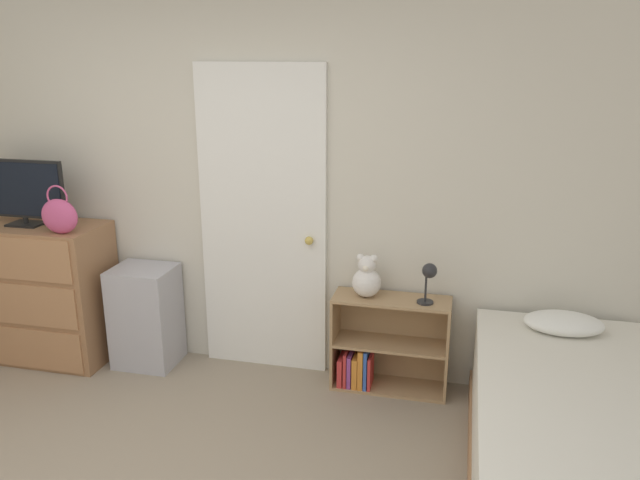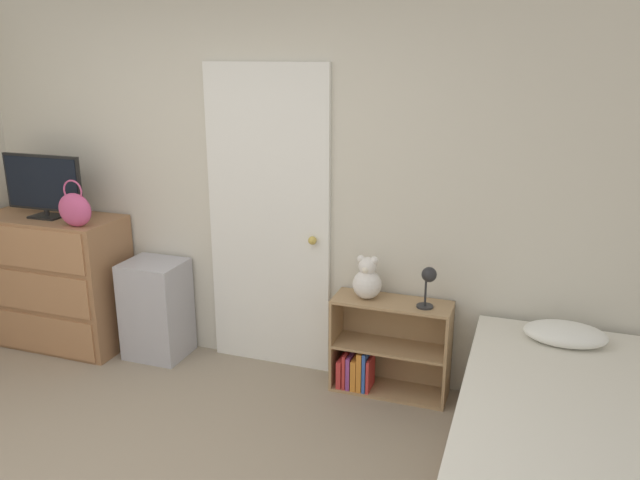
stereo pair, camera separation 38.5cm
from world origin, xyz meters
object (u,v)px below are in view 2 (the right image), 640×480
object	(u,v)px
dresser	(57,281)
desk_lamp	(428,279)
handbag	(75,209)
bed	(561,452)
bookshelf	(382,352)
tv	(43,185)
teddy_bear	(367,280)
storage_bin	(157,309)

from	to	relation	value
dresser	desk_lamp	bearing A→B (deg)	1.48
handbag	bed	bearing A→B (deg)	-9.06
desk_lamp	bookshelf	bearing A→B (deg)	170.61
tv	teddy_bear	bearing A→B (deg)	3.18
tv	storage_bin	bearing A→B (deg)	6.16
bed	desk_lamp	bearing A→B (deg)	137.48
dresser	tv	distance (m)	0.73
handbag	desk_lamp	bearing A→B (deg)	5.29
desk_lamp	teddy_bear	bearing A→B (deg)	174.41
handbag	bed	distance (m)	3.31
dresser	storage_bin	bearing A→B (deg)	4.60
teddy_bear	bed	xyz separation A→B (m)	(1.18, -0.76, -0.47)
bookshelf	dresser	bearing A→B (deg)	-177.27
storage_bin	bed	world-z (taller)	storage_bin
dresser	storage_bin	xyz separation A→B (m)	(0.81, 0.07, -0.14)
dresser	storage_bin	world-z (taller)	dresser
dresser	desk_lamp	world-z (taller)	dresser
storage_bin	desk_lamp	xyz separation A→B (m)	(1.94, 0.01, 0.46)
bookshelf	tv	bearing A→B (deg)	-176.76
dresser	bed	bearing A→B (deg)	-10.45
tv	handbag	size ratio (longest dim) A/B	2.01
teddy_bear	bed	bearing A→B (deg)	-32.87
tv	dresser	bearing A→B (deg)	112.88
handbag	teddy_bear	distance (m)	2.04
desk_lamp	bed	size ratio (longest dim) A/B	0.15
dresser	desk_lamp	size ratio (longest dim) A/B	3.95
teddy_bear	bookshelf	bearing A→B (deg)	4.62
tv	bed	world-z (taller)	tv
dresser	tv	world-z (taller)	tv
dresser	teddy_bear	size ratio (longest dim) A/B	3.72
handbag	bookshelf	distance (m)	2.27
handbag	desk_lamp	distance (m)	2.41
handbag	desk_lamp	xyz separation A→B (m)	(2.38, 0.22, -0.29)
storage_bin	teddy_bear	size ratio (longest dim) A/B	2.53
tv	bookshelf	bearing A→B (deg)	3.24
desk_lamp	handbag	bearing A→B (deg)	-174.71
handbag	dresser	bearing A→B (deg)	158.39
bookshelf	bed	distance (m)	1.32
dresser	bookshelf	xyz separation A→B (m)	(2.47, 0.12, -0.23)
tv	handbag	world-z (taller)	tv
handbag	bed	world-z (taller)	handbag
teddy_bear	handbag	bearing A→B (deg)	-172.60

